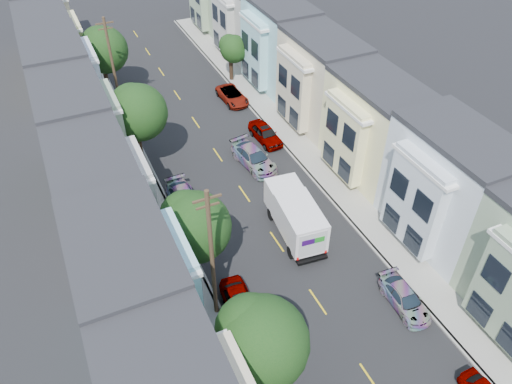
{
  "coord_description": "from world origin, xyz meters",
  "views": [
    {
      "loc": [
        -12.1,
        -16.75,
        26.43
      ],
      "look_at": [
        -0.11,
        9.44,
        2.2
      ],
      "focal_mm": 35.0,
      "sensor_mm": 36.0,
      "label": 1
    }
  ],
  "objects_px": {
    "tree_b": "(260,344)",
    "parked_right_c": "(265,134)",
    "utility_pole_far": "(114,70)",
    "utility_pole_near": "(212,257)",
    "lead_sedan": "(254,158)",
    "parked_right_b": "(405,299)",
    "tree_c": "(193,228)",
    "fedex_truck": "(295,215)",
    "parked_right_d": "(232,96)",
    "tree_far_r": "(233,49)",
    "parked_left_d": "(185,201)",
    "tree_d": "(137,113)",
    "tree_e": "(103,50)",
    "parked_left_c": "(240,305)"
  },
  "relations": [
    {
      "from": "tree_b",
      "to": "parked_right_c",
      "type": "bearing_deg",
      "value": 63.84
    },
    {
      "from": "utility_pole_far",
      "to": "utility_pole_near",
      "type": "bearing_deg",
      "value": -90.0
    },
    {
      "from": "tree_b",
      "to": "lead_sedan",
      "type": "bearing_deg",
      "value": 66.37
    },
    {
      "from": "tree_b",
      "to": "parked_right_b",
      "type": "bearing_deg",
      "value": 10.07
    },
    {
      "from": "tree_b",
      "to": "tree_c",
      "type": "height_order",
      "value": "tree_b"
    },
    {
      "from": "fedex_truck",
      "to": "parked_right_d",
      "type": "distance_m",
      "value": 20.31
    },
    {
      "from": "tree_far_r",
      "to": "parked_left_d",
      "type": "distance_m",
      "value": 21.99
    },
    {
      "from": "utility_pole_near",
      "to": "lead_sedan",
      "type": "height_order",
      "value": "utility_pole_near"
    },
    {
      "from": "parked_right_c",
      "to": "tree_far_r",
      "type": "bearing_deg",
      "value": 77.52
    },
    {
      "from": "parked_right_b",
      "to": "parked_right_d",
      "type": "distance_m",
      "value": 28.85
    },
    {
      "from": "parked_right_c",
      "to": "tree_d",
      "type": "bearing_deg",
      "value": 173.63
    },
    {
      "from": "tree_c",
      "to": "utility_pole_near",
      "type": "distance_m",
      "value": 3.46
    },
    {
      "from": "fedex_truck",
      "to": "parked_left_d",
      "type": "height_order",
      "value": "fedex_truck"
    },
    {
      "from": "tree_b",
      "to": "tree_c",
      "type": "bearing_deg",
      "value": 90.0
    },
    {
      "from": "tree_c",
      "to": "utility_pole_near",
      "type": "xyz_separation_m",
      "value": [
        0.0,
        -3.4,
        0.64
      ]
    },
    {
      "from": "parked_right_c",
      "to": "fedex_truck",
      "type": "bearing_deg",
      "value": -108.82
    },
    {
      "from": "tree_d",
      "to": "tree_c",
      "type": "bearing_deg",
      "value": -90.0
    },
    {
      "from": "tree_e",
      "to": "utility_pole_far",
      "type": "xyz_separation_m",
      "value": [
        0.0,
        -4.68,
        -0.01
      ]
    },
    {
      "from": "utility_pole_far",
      "to": "fedex_truck",
      "type": "height_order",
      "value": "utility_pole_far"
    },
    {
      "from": "lead_sedan",
      "to": "parked_right_b",
      "type": "relative_size",
      "value": 1.23
    },
    {
      "from": "tree_d",
      "to": "parked_right_c",
      "type": "xyz_separation_m",
      "value": [
        11.2,
        -0.59,
        -4.71
      ]
    },
    {
      "from": "fedex_truck",
      "to": "parked_left_c",
      "type": "distance_m",
      "value": 8.24
    },
    {
      "from": "tree_b",
      "to": "tree_e",
      "type": "relative_size",
      "value": 1.05
    },
    {
      "from": "tree_e",
      "to": "utility_pole_far",
      "type": "relative_size",
      "value": 0.75
    },
    {
      "from": "tree_c",
      "to": "parked_left_c",
      "type": "relative_size",
      "value": 1.49
    },
    {
      "from": "parked_left_d",
      "to": "utility_pole_far",
      "type": "bearing_deg",
      "value": 94.11
    },
    {
      "from": "lead_sedan",
      "to": "parked_right_d",
      "type": "height_order",
      "value": "lead_sedan"
    },
    {
      "from": "tree_b",
      "to": "tree_d",
      "type": "bearing_deg",
      "value": 90.0
    },
    {
      "from": "fedex_truck",
      "to": "parked_left_c",
      "type": "bearing_deg",
      "value": -136.39
    },
    {
      "from": "fedex_truck",
      "to": "parked_right_c",
      "type": "bearing_deg",
      "value": 80.69
    },
    {
      "from": "parked_right_b",
      "to": "parked_right_c",
      "type": "relative_size",
      "value": 0.9
    },
    {
      "from": "tree_e",
      "to": "parked_left_d",
      "type": "distance_m",
      "value": 20.82
    },
    {
      "from": "tree_far_r",
      "to": "parked_right_b",
      "type": "bearing_deg",
      "value": -93.43
    },
    {
      "from": "fedex_truck",
      "to": "parked_right_d",
      "type": "height_order",
      "value": "fedex_truck"
    },
    {
      "from": "parked_right_b",
      "to": "tree_d",
      "type": "bearing_deg",
      "value": 120.36
    },
    {
      "from": "utility_pole_far",
      "to": "fedex_truck",
      "type": "bearing_deg",
      "value": -70.0
    },
    {
      "from": "lead_sedan",
      "to": "parked_right_b",
      "type": "height_order",
      "value": "lead_sedan"
    },
    {
      "from": "tree_e",
      "to": "fedex_truck",
      "type": "relative_size",
      "value": 1.14
    },
    {
      "from": "utility_pole_far",
      "to": "parked_left_d",
      "type": "distance_m",
      "value": 16.28
    },
    {
      "from": "tree_c",
      "to": "fedex_truck",
      "type": "relative_size",
      "value": 1.04
    },
    {
      "from": "utility_pole_near",
      "to": "lead_sedan",
      "type": "xyz_separation_m",
      "value": [
        8.65,
        13.28,
        -4.38
      ]
    },
    {
      "from": "parked_left_d",
      "to": "parked_right_b",
      "type": "height_order",
      "value": "parked_left_d"
    },
    {
      "from": "tree_e",
      "to": "utility_pole_far",
      "type": "bearing_deg",
      "value": -89.98
    },
    {
      "from": "lead_sedan",
      "to": "fedex_truck",
      "type": "bearing_deg",
      "value": -102.68
    },
    {
      "from": "tree_e",
      "to": "fedex_truck",
      "type": "distance_m",
      "value": 27.72
    },
    {
      "from": "utility_pole_near",
      "to": "parked_right_c",
      "type": "height_order",
      "value": "utility_pole_near"
    },
    {
      "from": "tree_b",
      "to": "utility_pole_near",
      "type": "relative_size",
      "value": 0.79
    },
    {
      "from": "tree_c",
      "to": "tree_d",
      "type": "distance_m",
      "value": 13.52
    },
    {
      "from": "utility_pole_near",
      "to": "utility_pole_far",
      "type": "distance_m",
      "value": 26.0
    },
    {
      "from": "tree_d",
      "to": "utility_pole_near",
      "type": "height_order",
      "value": "utility_pole_near"
    }
  ]
}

